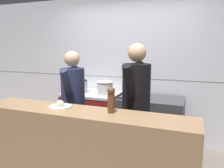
{
  "coord_description": "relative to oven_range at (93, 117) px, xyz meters",
  "views": [
    {
      "loc": [
        1.16,
        -2.31,
        1.72
      ],
      "look_at": [
        0.01,
        0.73,
        1.15
      ],
      "focal_mm": 35.0,
      "sensor_mm": 36.0,
      "label": 1
    }
  ],
  "objects": [
    {
      "name": "stock_pot",
      "position": [
        -0.2,
        -0.06,
        0.56
      ],
      "size": [
        0.26,
        0.26,
        0.21
      ],
      "color": "#B7BABF",
      "rests_on": "oven_range"
    },
    {
      "name": "pepper_mill",
      "position": [
        0.87,
        -1.34,
        0.71
      ],
      "size": [
        0.08,
        0.08,
        0.28
      ],
      "color": "brown",
      "rests_on": "pass_counter"
    },
    {
      "name": "plated_dish_main",
      "position": [
        0.25,
        -1.36,
        0.59
      ],
      "size": [
        0.26,
        0.26,
        0.09
      ],
      "color": "white",
      "rests_on": "pass_counter"
    },
    {
      "name": "chef_head_cook",
      "position": [
        0.07,
        -0.76,
        0.47
      ],
      "size": [
        0.39,
        0.72,
        1.65
      ],
      "rotation": [
        0.0,
        0.0,
        0.17
      ],
      "color": "black",
      "rests_on": "ground_plane"
    },
    {
      "name": "wall_back_tiled",
      "position": [
        0.51,
        0.4,
        0.85
      ],
      "size": [
        8.0,
        0.06,
        2.6
      ],
      "color": "silver",
      "rests_on": "ground_plane"
    },
    {
      "name": "oven_range",
      "position": [
        0.0,
        0.0,
        0.0
      ],
      "size": [
        0.97,
        0.71,
        0.9
      ],
      "color": "maroon",
      "rests_on": "ground_plane"
    },
    {
      "name": "chefs_knife",
      "position": [
        0.68,
        -0.17,
        0.45
      ],
      "size": [
        0.31,
        0.19,
        0.02
      ],
      "color": "#B7BABF",
      "rests_on": "prep_counter"
    },
    {
      "name": "pass_counter",
      "position": [
        0.55,
        -1.4,
        0.05
      ],
      "size": [
        2.47,
        0.45,
        1.02
      ],
      "color": "#93704C",
      "rests_on": "ground_plane"
    },
    {
      "name": "prep_counter",
      "position": [
        1.05,
        -0.0,
        -0.01
      ],
      "size": [
        1.02,
        0.65,
        0.89
      ],
      "color": "#38383D",
      "rests_on": "ground_plane"
    },
    {
      "name": "sauce_pot",
      "position": [
        0.27,
        -0.05,
        0.57
      ],
      "size": [
        0.28,
        0.28,
        0.22
      ],
      "color": "beige",
      "rests_on": "oven_range"
    },
    {
      "name": "chef_sous",
      "position": [
        1.0,
        -0.77,
        0.52
      ],
      "size": [
        0.39,
        0.77,
        1.75
      ],
      "rotation": [
        0.0,
        0.0,
        -0.11
      ],
      "color": "black",
      "rests_on": "ground_plane"
    }
  ]
}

